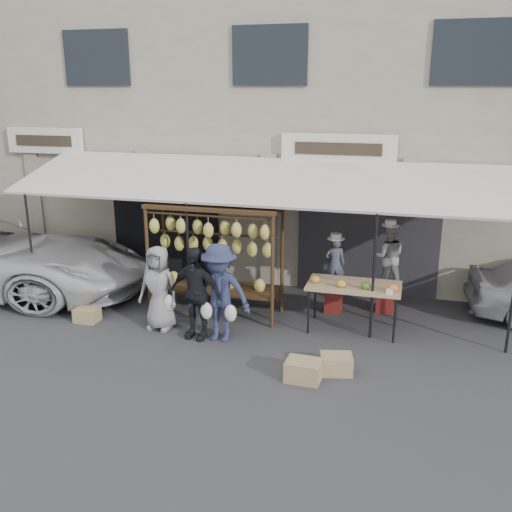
{
  "coord_description": "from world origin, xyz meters",
  "views": [
    {
      "loc": [
        3.03,
        -8.58,
        4.38
      ],
      "look_at": [
        0.28,
        1.4,
        1.3
      ],
      "focal_mm": 40.0,
      "sensor_mm": 36.0,
      "label": 1
    }
  ],
  "objects_px": {
    "banana_rack": "(214,239)",
    "vendor_right": "(388,257)",
    "customer_right": "(219,293)",
    "crate_near_b": "(336,364)",
    "customer_mid": "(195,293)",
    "crate_near_a": "(303,370)",
    "crate_far": "(87,315)",
    "vendor_left": "(335,264)",
    "produce_table": "(354,287)",
    "customer_left": "(159,288)"
  },
  "relations": [
    {
      "from": "banana_rack",
      "to": "vendor_left",
      "type": "xyz_separation_m",
      "value": [
        2.25,
        0.77,
        -0.56
      ]
    },
    {
      "from": "produce_table",
      "to": "customer_left",
      "type": "distance_m",
      "value": 3.6
    },
    {
      "from": "vendor_right",
      "to": "crate_near_b",
      "type": "xyz_separation_m",
      "value": [
        -0.6,
        -2.87,
        -1.01
      ]
    },
    {
      "from": "crate_far",
      "to": "vendor_right",
      "type": "bearing_deg",
      "value": 20.55
    },
    {
      "from": "customer_mid",
      "to": "customer_right",
      "type": "xyz_separation_m",
      "value": [
        0.45,
        0.01,
        0.04
      ]
    },
    {
      "from": "vendor_right",
      "to": "customer_mid",
      "type": "distance_m",
      "value": 3.91
    },
    {
      "from": "crate_far",
      "to": "customer_left",
      "type": "bearing_deg",
      "value": 3.53
    },
    {
      "from": "vendor_left",
      "to": "customer_right",
      "type": "relative_size",
      "value": 0.62
    },
    {
      "from": "produce_table",
      "to": "crate_far",
      "type": "distance_m",
      "value": 5.14
    },
    {
      "from": "crate_near_a",
      "to": "crate_near_b",
      "type": "xyz_separation_m",
      "value": [
        0.46,
        0.37,
        -0.01
      ]
    },
    {
      "from": "produce_table",
      "to": "customer_mid",
      "type": "bearing_deg",
      "value": -158.97
    },
    {
      "from": "customer_right",
      "to": "crate_near_b",
      "type": "height_order",
      "value": "customer_right"
    },
    {
      "from": "vendor_right",
      "to": "banana_rack",
      "type": "bearing_deg",
      "value": 9.76
    },
    {
      "from": "crate_near_b",
      "to": "crate_far",
      "type": "distance_m",
      "value": 5.01
    },
    {
      "from": "customer_mid",
      "to": "crate_far",
      "type": "distance_m",
      "value": 2.42
    },
    {
      "from": "customer_right",
      "to": "crate_near_a",
      "type": "height_order",
      "value": "customer_right"
    },
    {
      "from": "vendor_right",
      "to": "produce_table",
      "type": "bearing_deg",
      "value": 56.25
    },
    {
      "from": "crate_near_a",
      "to": "vendor_right",
      "type": "bearing_deg",
      "value": 71.88
    },
    {
      "from": "customer_mid",
      "to": "customer_right",
      "type": "bearing_deg",
      "value": 9.87
    },
    {
      "from": "vendor_left",
      "to": "crate_far",
      "type": "relative_size",
      "value": 2.46
    },
    {
      "from": "customer_mid",
      "to": "crate_near_a",
      "type": "height_order",
      "value": "customer_mid"
    },
    {
      "from": "customer_left",
      "to": "customer_mid",
      "type": "xyz_separation_m",
      "value": [
        0.8,
        -0.19,
        0.05
      ]
    },
    {
      "from": "vendor_right",
      "to": "crate_near_a",
      "type": "bearing_deg",
      "value": 63.49
    },
    {
      "from": "produce_table",
      "to": "customer_left",
      "type": "xyz_separation_m",
      "value": [
        -3.5,
        -0.85,
        -0.06
      ]
    },
    {
      "from": "crate_near_a",
      "to": "crate_far",
      "type": "bearing_deg",
      "value": 165.53
    },
    {
      "from": "banana_rack",
      "to": "customer_mid",
      "type": "height_order",
      "value": "banana_rack"
    },
    {
      "from": "vendor_right",
      "to": "crate_near_a",
      "type": "xyz_separation_m",
      "value": [
        -1.06,
        -3.24,
        -0.99
      ]
    },
    {
      "from": "customer_mid",
      "to": "crate_far",
      "type": "relative_size",
      "value": 3.81
    },
    {
      "from": "customer_left",
      "to": "crate_near_a",
      "type": "distance_m",
      "value": 3.29
    },
    {
      "from": "customer_right",
      "to": "crate_near_b",
      "type": "xyz_separation_m",
      "value": [
        2.19,
        -0.7,
        -0.74
      ]
    },
    {
      "from": "vendor_left",
      "to": "crate_near_a",
      "type": "height_order",
      "value": "vendor_left"
    },
    {
      "from": "produce_table",
      "to": "crate_near_a",
      "type": "bearing_deg",
      "value": -103.9
    },
    {
      "from": "vendor_left",
      "to": "vendor_right",
      "type": "bearing_deg",
      "value": -176.21
    },
    {
      "from": "customer_left",
      "to": "customer_mid",
      "type": "relative_size",
      "value": 0.94
    },
    {
      "from": "vendor_right",
      "to": "vendor_left",
      "type": "bearing_deg",
      "value": 8.16
    },
    {
      "from": "vendor_left",
      "to": "vendor_right",
      "type": "xyz_separation_m",
      "value": [
        1.01,
        0.3,
        0.15
      ]
    },
    {
      "from": "crate_near_a",
      "to": "crate_near_b",
      "type": "bearing_deg",
      "value": 38.93
    },
    {
      "from": "crate_near_a",
      "to": "customer_right",
      "type": "bearing_deg",
      "value": 148.34
    },
    {
      "from": "crate_near_a",
      "to": "vendor_left",
      "type": "bearing_deg",
      "value": 89.03
    },
    {
      "from": "produce_table",
      "to": "vendor_left",
      "type": "xyz_separation_m",
      "value": [
        -0.47,
        0.84,
        0.15
      ]
    },
    {
      "from": "crate_near_b",
      "to": "crate_far",
      "type": "relative_size",
      "value": 1.12
    },
    {
      "from": "vendor_right",
      "to": "crate_far",
      "type": "height_order",
      "value": "vendor_right"
    },
    {
      "from": "produce_table",
      "to": "crate_near_a",
      "type": "xyz_separation_m",
      "value": [
        -0.52,
        -2.1,
        -0.7
      ]
    },
    {
      "from": "crate_near_a",
      "to": "crate_far",
      "type": "relative_size",
      "value": 1.21
    },
    {
      "from": "crate_near_b",
      "to": "crate_far",
      "type": "xyz_separation_m",
      "value": [
        -4.94,
        0.79,
        -0.02
      ]
    },
    {
      "from": "customer_left",
      "to": "vendor_left",
      "type": "bearing_deg",
      "value": 34.02
    },
    {
      "from": "customer_left",
      "to": "crate_far",
      "type": "height_order",
      "value": "customer_left"
    },
    {
      "from": "crate_near_b",
      "to": "crate_far",
      "type": "height_order",
      "value": "crate_near_b"
    },
    {
      "from": "customer_right",
      "to": "crate_near_a",
      "type": "distance_m",
      "value": 2.16
    },
    {
      "from": "banana_rack",
      "to": "vendor_right",
      "type": "height_order",
      "value": "banana_rack"
    }
  ]
}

